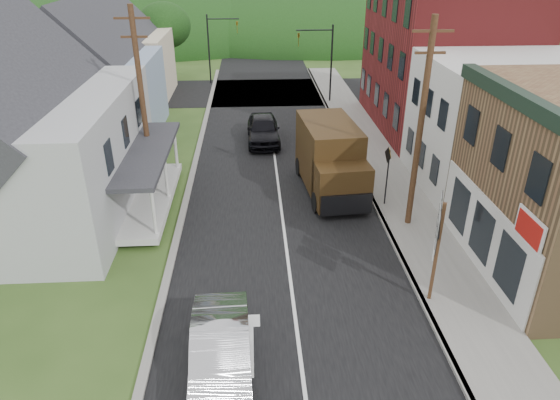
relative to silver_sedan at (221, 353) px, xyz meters
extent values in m
plane|color=#2D4719|center=(2.36, 4.85, -0.80)|extent=(120.00, 120.00, 0.00)
cube|color=black|center=(2.36, 14.85, -0.80)|extent=(9.00, 90.00, 0.02)
cube|color=black|center=(2.36, 31.85, -0.80)|extent=(60.00, 9.00, 0.02)
cube|color=slate|center=(8.26, 12.85, -0.72)|extent=(2.80, 55.00, 0.15)
cube|color=slate|center=(6.91, 12.85, -0.72)|extent=(0.20, 55.00, 0.15)
cube|color=slate|center=(-2.29, 12.85, -0.74)|extent=(0.30, 55.00, 0.12)
cube|color=silver|center=(13.66, 12.35, 2.45)|extent=(8.00, 7.00, 6.50)
cube|color=maroon|center=(13.66, 21.85, 4.20)|extent=(8.00, 12.00, 10.00)
cube|color=#A7A8AC|center=(-9.64, 10.85, 1.95)|extent=(10.00, 12.00, 5.50)
cube|color=#8497B4|center=(-8.64, 21.85, 1.70)|extent=(7.00, 8.00, 5.00)
cube|color=beige|center=(-9.14, 30.85, 1.70)|extent=(7.00, 8.00, 5.00)
cylinder|color=#472D19|center=(7.96, 8.35, 3.70)|extent=(0.26, 0.26, 9.00)
cube|color=#472D19|center=(7.96, 8.35, 7.60)|extent=(1.60, 0.10, 0.10)
cube|color=#472D19|center=(7.96, 8.35, 6.80)|extent=(1.20, 0.10, 0.10)
cylinder|color=#472D19|center=(-4.14, 12.85, 3.70)|extent=(0.26, 0.26, 9.00)
cube|color=#472D19|center=(-4.14, 12.85, 7.60)|extent=(1.60, 0.10, 0.10)
cube|color=#472D19|center=(-4.14, 12.85, 6.80)|extent=(1.20, 0.10, 0.10)
cylinder|color=black|center=(7.36, 28.35, 2.20)|extent=(0.14, 0.14, 6.00)
cylinder|color=black|center=(5.96, 28.35, 4.80)|extent=(2.80, 0.10, 0.10)
imported|color=olive|center=(4.76, 28.35, 4.10)|extent=(0.16, 0.20, 1.00)
cylinder|color=black|center=(-2.64, 35.35, 2.20)|extent=(0.14, 0.14, 6.00)
cylinder|color=black|center=(-1.24, 35.35, 4.80)|extent=(2.80, 0.10, 0.10)
imported|color=olive|center=(-0.04, 35.35, 4.10)|extent=(0.16, 0.20, 1.00)
cylinder|color=#382616|center=(-6.64, 36.85, 1.16)|extent=(0.36, 0.36, 3.92)
ellipsoid|color=black|center=(-6.64, 36.85, 4.10)|extent=(4.80, 4.80, 4.08)
ellipsoid|color=black|center=(2.36, 59.85, -0.80)|extent=(90.00, 30.00, 16.00)
imported|color=#A9A9AD|center=(0.00, 0.00, 0.00)|extent=(1.89, 4.90, 1.59)
imported|color=black|center=(1.76, 19.47, 0.06)|extent=(2.07, 5.02, 1.70)
cube|color=#31200D|center=(4.89, 12.66, 1.10)|extent=(2.92, 4.97, 3.14)
cube|color=#31200D|center=(5.15, 9.86, 0.56)|extent=(2.64, 1.95, 2.06)
cube|color=black|center=(5.13, 10.07, 1.43)|extent=(2.38, 1.50, 0.05)
cube|color=black|center=(5.23, 8.94, 0.02)|extent=(2.39, 0.38, 0.97)
cylinder|color=black|center=(4.01, 9.86, -0.31)|extent=(0.39, 1.00, 0.97)
cylinder|color=black|center=(6.27, 10.07, -0.31)|extent=(0.39, 1.00, 0.97)
cylinder|color=black|center=(3.61, 14.18, -0.31)|extent=(0.39, 1.00, 0.97)
cylinder|color=black|center=(5.87, 14.39, -0.31)|extent=(0.39, 1.00, 0.97)
cube|color=#472D19|center=(7.16, 2.95, 1.24)|extent=(0.15, 0.15, 3.78)
cube|color=black|center=(7.10, 2.97, 2.43)|extent=(0.82, 2.03, 0.09)
cube|color=silver|center=(6.78, 2.28, 2.92)|extent=(0.24, 0.56, 0.24)
cube|color=silver|center=(6.78, 2.28, 2.43)|extent=(0.26, 0.61, 0.59)
cube|color=silver|center=(6.78, 2.28, 1.95)|extent=(0.24, 0.56, 0.30)
cube|color=silver|center=(7.06, 2.99, 2.92)|extent=(0.24, 0.56, 0.24)
cube|color=silver|center=(7.06, 2.99, 2.43)|extent=(0.26, 0.61, 0.59)
cube|color=silver|center=(7.06, 2.99, 1.95)|extent=(0.24, 0.56, 0.30)
cube|color=silver|center=(7.33, 3.69, 2.92)|extent=(0.24, 0.56, 0.24)
cube|color=silver|center=(7.33, 3.69, 2.43)|extent=(0.26, 0.61, 0.59)
cube|color=silver|center=(7.33, 3.69, 1.95)|extent=(0.24, 0.56, 0.30)
cube|color=silver|center=(7.06, 2.99, 1.35)|extent=(0.20, 0.46, 0.59)
cylinder|color=black|center=(7.35, 10.21, 0.73)|extent=(0.07, 0.07, 2.75)
cube|color=black|center=(7.28, 10.21, 1.88)|extent=(0.09, 0.81, 0.81)
cube|color=#FFB20D|center=(7.29, 10.21, 1.88)|extent=(0.09, 0.73, 0.73)
camera|label=1|loc=(1.08, -10.85, 10.43)|focal=32.00mm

